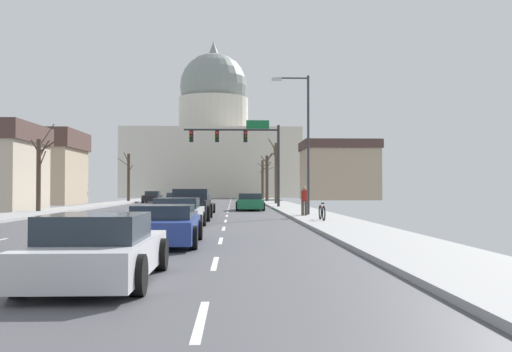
# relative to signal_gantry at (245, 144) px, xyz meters

# --- Properties ---
(ground) EXTENTS (20.00, 180.00, 0.20)m
(ground) POSITION_rel_signal_gantry_xyz_m (-4.83, -14.51, -5.26)
(ground) COLOR #4C4C52
(signal_gantry) EXTENTS (7.91, 0.41, 7.13)m
(signal_gantry) POSITION_rel_signal_gantry_xyz_m (0.00, 0.00, 0.00)
(signal_gantry) COLOR #28282D
(signal_gantry) RESTS_ON ground
(street_lamp_right) EXTENTS (2.17, 0.24, 8.01)m
(street_lamp_right) POSITION_rel_signal_gantry_xyz_m (3.10, -13.88, -0.42)
(street_lamp_right) COLOR #333338
(street_lamp_right) RESTS_ON ground
(capitol_building) EXTENTS (31.49, 23.25, 29.95)m
(capitol_building) POSITION_rel_signal_gantry_xyz_m (-4.83, 60.56, 4.34)
(capitol_building) COLOR beige
(capitol_building) RESTS_ON ground
(sedan_near_00) EXTENTS (2.15, 4.56, 1.26)m
(sedan_near_00) POSITION_rel_signal_gantry_xyz_m (0.29, -4.37, -4.68)
(sedan_near_00) COLOR #1E7247
(sedan_near_00) RESTS_ON ground
(sedan_near_01) EXTENTS (2.15, 4.72, 1.21)m
(sedan_near_01) POSITION_rel_signal_gantry_xyz_m (-3.22, -10.12, -4.72)
(sedan_near_01) COLOR #6B6056
(sedan_near_01) RESTS_ON ground
(pickup_truck_near_02) EXTENTS (2.26, 5.77, 1.61)m
(pickup_truck_near_02) POSITION_rel_signal_gantry_xyz_m (-3.22, -16.25, -4.55)
(pickup_truck_near_02) COLOR black
(pickup_truck_near_02) RESTS_ON ground
(sedan_near_03) EXTENTS (2.11, 4.67, 1.25)m
(sedan_near_03) POSITION_rel_signal_gantry_xyz_m (-3.17, -23.01, -4.69)
(sedan_near_03) COLOR silver
(sedan_near_03) RESTS_ON ground
(sedan_near_04) EXTENTS (2.12, 4.58, 1.16)m
(sedan_near_04) POSITION_rel_signal_gantry_xyz_m (-2.94, -29.29, -4.73)
(sedan_near_04) COLOR navy
(sedan_near_04) RESTS_ON ground
(sedan_near_05) EXTENTS (2.03, 4.27, 1.20)m
(sedan_near_05) POSITION_rel_signal_gantry_xyz_m (-3.27, -35.78, -4.72)
(sedan_near_05) COLOR silver
(sedan_near_05) RESTS_ON ground
(sedan_oncoming_00) EXTENTS (2.11, 4.61, 1.21)m
(sedan_oncoming_00) POSITION_rel_signal_gantry_xyz_m (-6.49, 8.12, -4.72)
(sedan_oncoming_00) COLOR #9EA3A8
(sedan_oncoming_00) RESTS_ON ground
(sedan_oncoming_01) EXTENTS (1.98, 4.29, 1.32)m
(sedan_oncoming_01) POSITION_rel_signal_gantry_xyz_m (-10.16, 17.68, -4.67)
(sedan_oncoming_01) COLOR black
(sedan_oncoming_01) RESTS_ON ground
(flank_building_00) EXTENTS (13.54, 8.71, 7.46)m
(flank_building_00) POSITION_rel_signal_gantry_xyz_m (-23.32, 11.39, -1.50)
(flank_building_00) COLOR tan
(flank_building_00) RESTS_ON ground
(flank_building_02) EXTENTS (10.64, 9.04, 8.40)m
(flank_building_02) POSITION_rel_signal_gantry_xyz_m (14.14, 33.18, -1.04)
(flank_building_02) COLOR tan
(flank_building_02) RESTS_ON ground
(bare_tree_00) EXTENTS (1.88, 1.19, 6.03)m
(bare_tree_00) POSITION_rel_signal_gantry_xyz_m (3.02, 19.57, -2.26)
(bare_tree_00) COLOR #423328
(bare_tree_00) RESTS_ON ground
(bare_tree_01) EXTENTS (1.68, 1.59, 5.84)m
(bare_tree_01) POSITION_rel_signal_gantry_xyz_m (-13.75, -8.53, -2.51)
(bare_tree_01) COLOR #423328
(bare_tree_01) RESTS_ON ground
(bare_tree_02) EXTENTS (2.44, 1.59, 5.47)m
(bare_tree_02) POSITION_rel_signal_gantry_xyz_m (3.18, 32.45, -2.27)
(bare_tree_02) COLOR #4C3D2D
(bare_tree_02) RESTS_ON ground
(bare_tree_03) EXTENTS (1.62, 1.97, 5.68)m
(bare_tree_03) POSITION_rel_signal_gantry_xyz_m (-13.34, 20.26, -2.25)
(bare_tree_03) COLOR #423328
(bare_tree_03) RESTS_ON ground
(bare_tree_04) EXTENTS (1.17, 2.93, 6.38)m
(bare_tree_04) POSITION_rel_signal_gantry_xyz_m (3.34, 9.59, -2.00)
(bare_tree_04) COLOR #4C3D2D
(bare_tree_04) RESTS_ON ground
(pedestrian_00) EXTENTS (0.35, 0.34, 1.61)m
(pedestrian_00) POSITION_rel_signal_gantry_xyz_m (2.99, -15.02, -4.26)
(pedestrian_00) COLOR #4C4238
(pedestrian_00) RESTS_ON ground
(bicycle_parked) EXTENTS (0.12, 1.77, 0.85)m
(bicycle_parked) POSITION_rel_signal_gantry_xyz_m (3.27, -19.41, -4.80)
(bicycle_parked) COLOR black
(bicycle_parked) RESTS_ON ground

